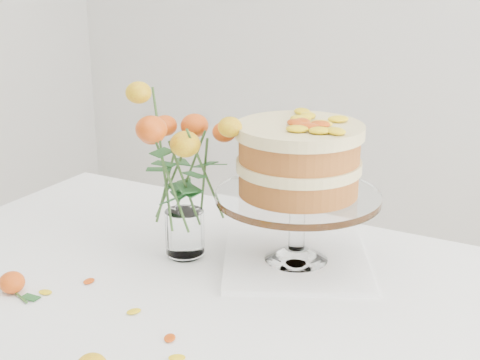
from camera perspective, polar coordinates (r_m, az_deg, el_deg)
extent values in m
cube|color=tan|center=(1.19, -1.28, -11.61)|extent=(1.40, 0.90, 0.04)
cylinder|color=tan|center=(1.95, -11.94, -11.75)|extent=(0.06, 0.06, 0.71)
cube|color=white|center=(1.18, -1.29, -10.65)|extent=(1.42, 0.92, 0.01)
cube|color=white|center=(1.59, 7.00, -6.71)|extent=(1.42, 0.01, 0.20)
cube|color=white|center=(1.32, 4.79, -6.89)|extent=(0.37, 0.37, 0.01)
cylinder|color=white|center=(1.29, 4.89, -3.77)|extent=(0.03, 0.03, 0.10)
cylinder|color=white|center=(1.27, 4.96, -1.38)|extent=(0.31, 0.31, 0.01)
cylinder|color=#A56525|center=(1.26, 4.99, -0.13)|extent=(0.28, 0.28, 0.04)
cylinder|color=beige|center=(1.25, 5.03, 1.29)|extent=(0.29, 0.29, 0.02)
cylinder|color=#A56525|center=(1.24, 5.07, 2.73)|extent=(0.28, 0.28, 0.04)
cylinder|color=beige|center=(1.23, 5.12, 4.24)|extent=(0.29, 0.29, 0.02)
cylinder|color=white|center=(1.35, -4.68, -6.34)|extent=(0.06, 0.06, 0.01)
cylinder|color=white|center=(1.33, -4.74, -4.45)|extent=(0.08, 0.08, 0.09)
ellipsoid|color=#C44309|center=(1.27, -18.88, -8.27)|extent=(0.05, 0.05, 0.04)
cylinder|color=#335723|center=(1.25, -18.24, -9.51)|extent=(0.05, 0.02, 0.00)
ellipsoid|color=yellow|center=(1.16, -9.06, -11.03)|extent=(0.03, 0.02, 0.00)
ellipsoid|color=yellow|center=(1.08, -6.02, -13.28)|extent=(0.03, 0.02, 0.00)
ellipsoid|color=yellow|center=(1.03, -5.41, -14.88)|extent=(0.03, 0.02, 0.00)
ellipsoid|color=yellow|center=(1.27, -12.77, -8.43)|extent=(0.03, 0.02, 0.00)
ellipsoid|color=yellow|center=(1.25, -16.28, -9.19)|extent=(0.03, 0.02, 0.00)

